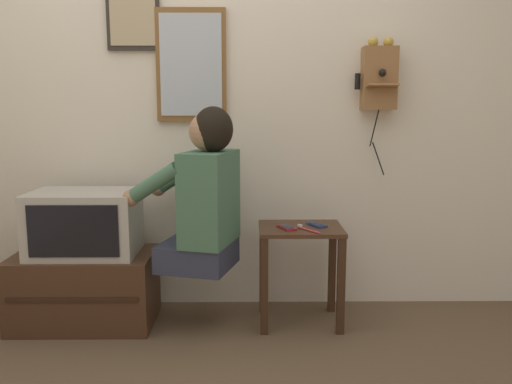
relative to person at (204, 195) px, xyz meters
name	(u,v)px	position (x,y,z in m)	size (l,w,h in m)	color
wall_back	(212,91)	(0.02, 0.41, 0.54)	(6.80, 0.05, 2.55)	silver
side_table	(300,252)	(0.51, 0.08, -0.33)	(0.45, 0.36, 0.54)	#422819
person	(204,195)	(0.00, 0.00, 0.00)	(0.60, 0.51, 0.85)	#2D3347
tv_stand	(85,289)	(-0.67, 0.07, -0.53)	(0.75, 0.45, 0.39)	#422819
television	(84,223)	(-0.65, 0.07, -0.16)	(0.56, 0.39, 0.34)	#ADA89E
wall_phone_antique	(379,77)	(0.97, 0.32, 0.62)	(0.23, 0.18, 0.78)	olive
framed_picture	(133,17)	(-0.42, 0.37, 0.95)	(0.30, 0.03, 0.37)	#2D2823
wall_mirror	(191,65)	(-0.09, 0.37, 0.69)	(0.40, 0.03, 0.63)	brown
cell_phone_held	(287,228)	(0.43, 0.03, -0.18)	(0.10, 0.14, 0.01)	maroon
cell_phone_spare	(317,225)	(0.60, 0.09, -0.18)	(0.11, 0.14, 0.01)	navy
toothbrush	(307,229)	(0.54, -0.01, -0.18)	(0.11, 0.14, 0.02)	#D83F4C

